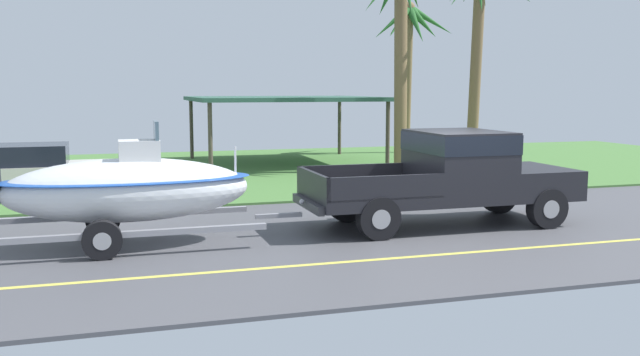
# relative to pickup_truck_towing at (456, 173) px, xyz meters

# --- Properties ---
(ground) EXTENTS (36.00, 22.00, 0.11)m
(ground) POSITION_rel_pickup_truck_towing_xyz_m (-0.56, 7.89, -1.07)
(ground) COLOR #4C4C51
(pickup_truck_towing) EXTENTS (5.70, 2.08, 1.91)m
(pickup_truck_towing) POSITION_rel_pickup_truck_towing_xyz_m (0.00, 0.00, 0.00)
(pickup_truck_towing) COLOR black
(pickup_truck_towing) RESTS_ON ground
(boat_on_trailer) EXTENTS (5.60, 2.16, 2.19)m
(boat_on_trailer) POSITION_rel_pickup_truck_towing_xyz_m (-6.46, 0.00, -0.05)
(boat_on_trailer) COLOR gray
(boat_on_trailer) RESTS_ON ground
(parked_sedan_near) EXTENTS (4.57, 1.82, 1.38)m
(parked_sedan_near) POSITION_rel_pickup_truck_towing_xyz_m (-8.85, 5.98, -0.38)
(parked_sedan_near) COLOR beige
(parked_sedan_near) RESTS_ON ground
(carport_awning) EXTENTS (6.56, 5.67, 2.46)m
(carport_awning) POSITION_rel_pickup_truck_towing_xyz_m (-0.63, 11.98, 1.29)
(carport_awning) COLOR #4C4238
(carport_awning) RESTS_ON ground
(palm_tree_near_left) EXTENTS (3.65, 2.57, 6.34)m
(palm_tree_near_left) POSITION_rel_pickup_truck_towing_xyz_m (5.45, 14.36, 3.89)
(palm_tree_near_left) COLOR brown
(palm_tree_near_left) RESTS_ON ground
(palm_tree_near_right) EXTENTS (3.55, 3.16, 7.05)m
(palm_tree_near_right) POSITION_rel_pickup_truck_towing_xyz_m (2.35, 8.37, 4.14)
(palm_tree_near_right) COLOR brown
(palm_tree_near_right) RESTS_ON ground
(palm_tree_mid) EXTENTS (3.10, 2.72, 7.02)m
(palm_tree_mid) POSITION_rel_pickup_truck_towing_xyz_m (5.06, 8.09, 4.36)
(palm_tree_mid) COLOR brown
(palm_tree_mid) RESTS_ON ground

